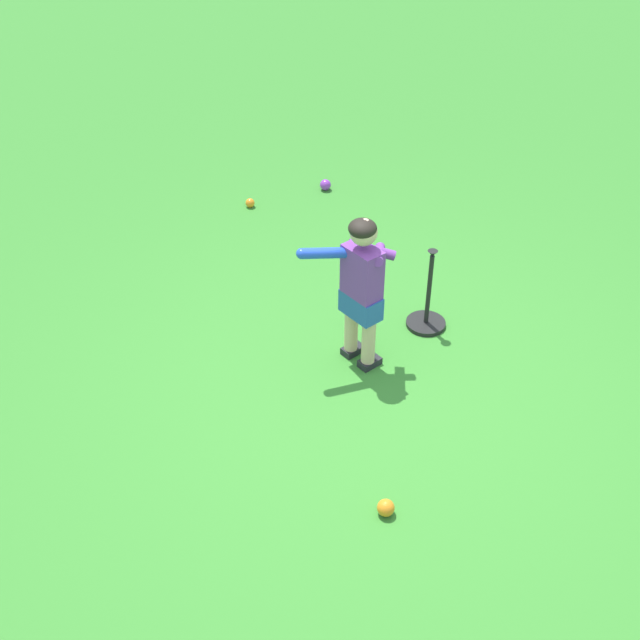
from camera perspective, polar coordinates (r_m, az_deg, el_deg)
ground_plane at (r=5.18m, az=2.99°, el=-5.16°), size 40.00×40.00×0.00m
child_batter at (r=5.04m, az=2.90°, el=2.87°), size 0.34×0.62×1.08m
play_ball_far_left at (r=7.40m, az=0.38°, el=9.52°), size 0.10×0.10×0.10m
play_ball_by_bucket at (r=4.48m, az=4.66°, el=-13.07°), size 0.10×0.10×0.10m
play_ball_midfield at (r=7.15m, az=-4.96°, el=8.23°), size 0.08×0.08×0.08m
batting_tee at (r=5.71m, az=7.54°, el=0.47°), size 0.28×0.28×0.62m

